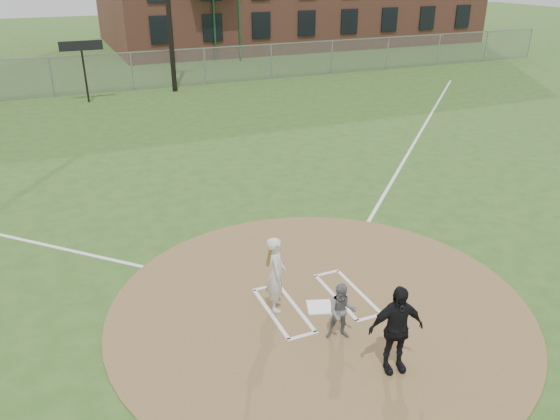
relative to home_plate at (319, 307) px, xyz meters
name	(u,v)px	position (x,y,z in m)	size (l,w,h in m)	color
ground	(319,307)	(0.03, 0.07, -0.04)	(140.00, 140.00, 0.00)	#30551D
dirt_circle	(319,306)	(0.03, 0.07, -0.03)	(8.40, 8.40, 0.02)	olive
home_plate	(319,307)	(0.00, 0.00, 0.00)	(0.49, 0.49, 0.03)	white
foul_line_first	(418,136)	(9.03, 9.07, -0.03)	(0.10, 24.00, 0.01)	white
catcher	(342,312)	(-0.06, -0.97, 0.54)	(0.54, 0.42, 1.10)	slate
umpire	(396,329)	(0.33, -2.07, 0.79)	(0.95, 0.39, 1.61)	black
batters_boxes	(316,302)	(0.03, 0.22, -0.01)	(2.08, 1.88, 0.01)	white
batter_at_plate	(276,274)	(-0.79, 0.35, 0.77)	(0.68, 1.03, 1.78)	silver
outfield_fence	(132,71)	(0.03, 22.07, 0.98)	(56.08, 0.08, 2.03)	slate
scoreboard_sign	(82,52)	(-2.47, 20.27, 2.35)	(2.00, 0.10, 2.93)	black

